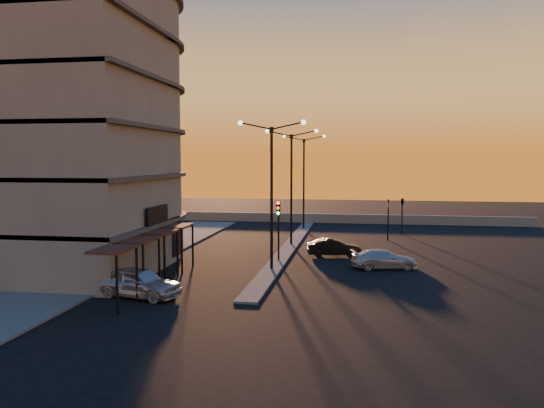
% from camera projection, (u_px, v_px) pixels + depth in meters
% --- Properties ---
extents(ground, '(120.00, 120.00, 0.00)m').
position_uv_depth(ground, '(272.00, 270.00, 33.76)').
color(ground, black).
rests_on(ground, ground).
extents(sidewalk_west, '(5.00, 40.00, 0.12)m').
position_uv_depth(sidewalk_west, '(141.00, 254.00, 39.37)').
color(sidewalk_west, '#51514F').
rests_on(sidewalk_west, ground).
extents(median, '(1.20, 36.00, 0.12)m').
position_uv_depth(median, '(291.00, 245.00, 43.59)').
color(median, '#51514F').
rests_on(median, ground).
extents(parapet, '(44.00, 0.50, 1.00)m').
position_uv_depth(parapet, '(327.00, 218.00, 58.97)').
color(parapet, slate).
rests_on(parapet, ground).
extents(building, '(14.35, 17.08, 25.00)m').
position_uv_depth(building, '(63.00, 86.00, 35.02)').
color(building, slate).
rests_on(building, ground).
extents(streetlamp_near, '(4.32, 0.32, 9.51)m').
position_uv_depth(streetlamp_near, '(272.00, 183.00, 33.28)').
color(streetlamp_near, black).
rests_on(streetlamp_near, ground).
extents(streetlamp_mid, '(4.32, 0.32, 9.51)m').
position_uv_depth(streetlamp_mid, '(291.00, 177.00, 43.12)').
color(streetlamp_mid, black).
rests_on(streetlamp_mid, ground).
extents(streetlamp_far, '(4.32, 0.32, 9.51)m').
position_uv_depth(streetlamp_far, '(304.00, 174.00, 52.95)').
color(streetlamp_far, black).
rests_on(streetlamp_far, ground).
extents(traffic_light_main, '(0.28, 0.44, 4.25)m').
position_uv_depth(traffic_light_main, '(278.00, 220.00, 36.34)').
color(traffic_light_main, black).
rests_on(traffic_light_main, ground).
extents(signal_east_a, '(0.13, 0.16, 3.60)m').
position_uv_depth(signal_east_a, '(388.00, 218.00, 46.08)').
color(signal_east_a, black).
rests_on(signal_east_a, ground).
extents(signal_east_b, '(0.42, 1.99, 3.60)m').
position_uv_depth(signal_east_b, '(402.00, 202.00, 49.68)').
color(signal_east_b, black).
rests_on(signal_east_b, ground).
extents(car_hatchback, '(4.84, 2.77, 1.55)m').
position_uv_depth(car_hatchback, '(138.00, 282.00, 27.18)').
color(car_hatchback, '#B9BBC2').
rests_on(car_hatchback, ground).
extents(car_sedan, '(4.08, 1.98, 1.29)m').
position_uv_depth(car_sedan, '(334.00, 247.00, 38.71)').
color(car_sedan, black).
rests_on(car_sedan, ground).
extents(car_wagon, '(4.51, 2.56, 1.23)m').
position_uv_depth(car_wagon, '(384.00, 259.00, 34.34)').
color(car_wagon, silver).
rests_on(car_wagon, ground).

